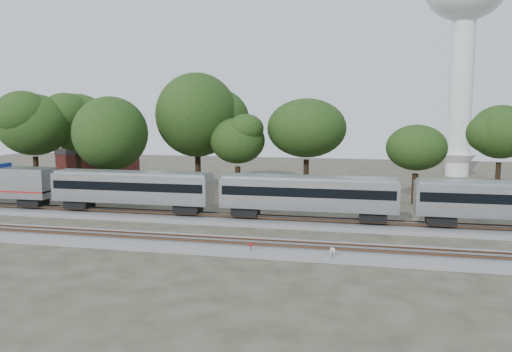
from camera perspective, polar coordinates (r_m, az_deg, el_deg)
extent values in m
plane|color=#383328|center=(45.51, -4.63, -6.74)|extent=(160.00, 160.00, 0.00)
cube|color=slate|center=(51.09, -2.65, -4.95)|extent=(160.00, 5.00, 0.40)
cube|color=brown|center=(50.31, -2.87, -4.61)|extent=(160.00, 0.08, 0.15)
cube|color=brown|center=(51.67, -2.45, -4.30)|extent=(160.00, 0.08, 0.15)
cube|color=slate|center=(41.78, -6.25, -7.75)|extent=(160.00, 5.00, 0.40)
cube|color=brown|center=(41.01, -6.58, -7.38)|extent=(160.00, 0.08, 0.15)
cube|color=brown|center=(42.32, -5.95, -6.91)|extent=(160.00, 0.08, 0.15)
cube|color=silver|center=(62.55, -26.41, -0.61)|extent=(10.53, 2.98, 3.28)
cube|color=#A11918|center=(63.41, -27.21, -1.33)|extent=(12.92, 3.02, 0.18)
cube|color=black|center=(61.00, -24.08, -2.65)|extent=(2.58, 2.19, 0.89)
cube|color=silver|center=(54.47, -13.99, -1.28)|extent=(17.29, 2.98, 2.98)
cube|color=black|center=(54.42, -14.00, -0.97)|extent=(16.69, 3.03, 0.89)
cube|color=gray|center=(54.27, -14.04, 0.32)|extent=(16.89, 2.38, 0.35)
cube|color=black|center=(57.81, -19.51, -2.95)|extent=(2.58, 2.19, 0.89)
cube|color=black|center=(52.33, -7.76, -3.63)|extent=(2.58, 2.19, 0.89)
cube|color=silver|center=(49.15, 5.94, -2.01)|extent=(17.29, 2.98, 2.98)
cube|color=black|center=(49.10, 5.94, -1.67)|extent=(16.69, 3.03, 0.89)
cube|color=gray|center=(48.92, 5.96, -0.23)|extent=(16.89, 2.38, 0.35)
cube|color=black|center=(50.56, -1.17, -3.94)|extent=(2.58, 2.19, 0.89)
cube|color=black|center=(49.20, 13.19, -4.45)|extent=(2.58, 2.19, 0.89)
cube|color=black|center=(49.69, 20.34, -4.60)|extent=(2.58, 2.19, 0.89)
cylinder|color=#512D19|center=(38.76, -0.61, -8.47)|extent=(0.06, 0.06, 0.96)
cylinder|color=#AB0C18|center=(38.65, -0.62, -7.86)|extent=(0.32, 0.17, 0.34)
cylinder|color=#512D19|center=(37.54, 8.73, -9.02)|extent=(0.07, 0.07, 1.03)
cylinder|color=silver|center=(37.41, 8.74, -8.35)|extent=(0.37, 0.06, 0.37)
cube|color=#512D19|center=(39.00, -0.18, -8.87)|extent=(0.57, 0.46, 0.30)
cylinder|color=silver|center=(93.49, 22.33, 8.24)|extent=(3.86, 3.86, 27.04)
cone|color=silver|center=(93.89, 21.99, 1.16)|extent=(6.18, 6.18, 3.86)
cube|color=maroon|center=(85.29, -17.60, 0.96)|extent=(12.47, 10.15, 4.35)
cube|color=black|center=(85.06, -17.67, 2.74)|extent=(12.71, 10.39, 0.98)
cylinder|color=black|center=(74.80, -23.80, 0.12)|extent=(0.70, 0.70, 5.06)
ellipsoid|color=black|center=(74.34, -24.07, 5.38)|extent=(9.54, 9.54, 8.11)
cylinder|color=black|center=(76.95, -19.58, 0.55)|extent=(0.70, 0.70, 5.19)
ellipsoid|color=black|center=(76.50, -19.80, 5.80)|extent=(9.79, 9.79, 8.32)
cylinder|color=black|center=(65.36, -16.09, -0.71)|extent=(0.70, 0.70, 4.54)
ellipsoid|color=black|center=(64.83, -16.28, 4.69)|extent=(8.56, 8.56, 7.28)
cylinder|color=black|center=(70.15, -6.64, 0.55)|extent=(0.70, 0.70, 5.76)
ellipsoid|color=black|center=(69.69, -6.73, 6.95)|extent=(10.87, 10.87, 9.24)
cylinder|color=black|center=(65.80, -2.10, -0.63)|extent=(0.70, 0.70, 3.97)
ellipsoid|color=black|center=(65.29, -2.12, 4.06)|extent=(7.49, 7.49, 6.37)
cylinder|color=black|center=(66.59, 5.74, -0.19)|extent=(0.70, 0.70, 4.85)
ellipsoid|color=black|center=(66.07, 5.81, 5.48)|extent=(9.14, 9.14, 7.77)
cylinder|color=black|center=(63.38, 17.69, -1.40)|extent=(0.70, 0.70, 3.69)
ellipsoid|color=black|center=(62.86, 17.87, 3.11)|extent=(6.95, 6.95, 5.91)
cylinder|color=black|center=(71.78, 25.89, -0.44)|extent=(0.70, 0.70, 4.61)
ellipsoid|color=black|center=(71.30, 26.16, 4.54)|extent=(8.69, 8.69, 7.38)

